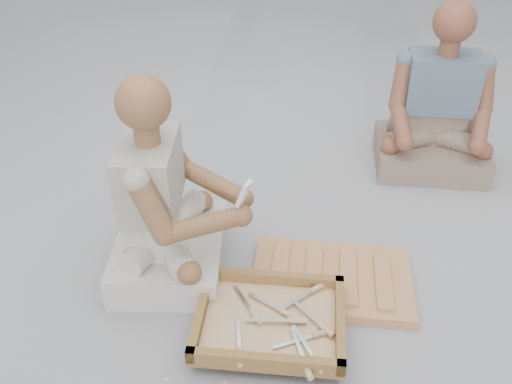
% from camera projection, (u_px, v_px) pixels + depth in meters
% --- Properties ---
extents(ground, '(60.00, 60.00, 0.00)m').
position_uv_depth(ground, '(265.00, 285.00, 2.29)').
color(ground, '#9B9CA0').
rests_on(ground, ground).
extents(carved_panel, '(0.66, 0.47, 0.04)m').
position_uv_depth(carved_panel, '(332.00, 280.00, 2.28)').
color(carved_panel, '#A2693E').
rests_on(carved_panel, ground).
extents(tool_tray, '(0.57, 0.47, 0.07)m').
position_uv_depth(tool_tray, '(270.00, 320.00, 2.05)').
color(tool_tray, brown).
rests_on(tool_tray, carved_panel).
extents(chisel_0, '(0.14, 0.19, 0.02)m').
position_uv_depth(chisel_0, '(314.00, 359.00, 1.89)').
color(chisel_0, silver).
rests_on(chisel_0, tool_tray).
extents(chisel_1, '(0.15, 0.18, 0.02)m').
position_uv_depth(chisel_1, '(254.00, 314.00, 2.06)').
color(chisel_1, silver).
rests_on(chisel_1, tool_tray).
extents(chisel_2, '(0.16, 0.18, 0.02)m').
position_uv_depth(chisel_2, '(314.00, 290.00, 2.15)').
color(chisel_2, silver).
rests_on(chisel_2, tool_tray).
extents(chisel_3, '(0.21, 0.11, 0.02)m').
position_uv_depth(chisel_3, '(285.00, 313.00, 2.06)').
color(chisel_3, silver).
rests_on(chisel_3, tool_tray).
extents(chisel_4, '(0.11, 0.21, 0.02)m').
position_uv_depth(chisel_4, '(306.00, 365.00, 1.87)').
color(chisel_4, silver).
rests_on(chisel_4, tool_tray).
extents(chisel_5, '(0.07, 0.22, 0.02)m').
position_uv_depth(chisel_5, '(240.00, 352.00, 1.92)').
color(chisel_5, silver).
rests_on(chisel_5, tool_tray).
extents(chisel_6, '(0.22, 0.05, 0.02)m').
position_uv_depth(chisel_6, '(291.00, 320.00, 2.02)').
color(chisel_6, silver).
rests_on(chisel_6, tool_tray).
extents(chisel_7, '(0.20, 0.13, 0.02)m').
position_uv_depth(chisel_7, '(316.00, 335.00, 1.98)').
color(chisel_7, silver).
rests_on(chisel_7, tool_tray).
extents(chisel_8, '(0.18, 0.16, 0.02)m').
position_uv_depth(chisel_8, '(322.00, 326.00, 2.00)').
color(chisel_8, silver).
rests_on(chisel_8, tool_tray).
extents(wood_chip_0, '(0.02, 0.02, 0.00)m').
position_uv_depth(wood_chip_0, '(225.00, 383.00, 1.90)').
color(wood_chip_0, tan).
rests_on(wood_chip_0, ground).
extents(wood_chip_1, '(0.02, 0.02, 0.00)m').
position_uv_depth(wood_chip_1, '(167.00, 380.00, 1.92)').
color(wood_chip_1, tan).
rests_on(wood_chip_1, ground).
extents(wood_chip_3, '(0.02, 0.02, 0.00)m').
position_uv_depth(wood_chip_3, '(265.00, 265.00, 2.38)').
color(wood_chip_3, tan).
rests_on(wood_chip_3, ground).
extents(wood_chip_4, '(0.02, 0.02, 0.00)m').
position_uv_depth(wood_chip_4, '(307.00, 374.00, 1.94)').
color(wood_chip_4, tan).
rests_on(wood_chip_4, ground).
extents(wood_chip_5, '(0.02, 0.02, 0.00)m').
position_uv_depth(wood_chip_5, '(283.00, 301.00, 2.21)').
color(wood_chip_5, tan).
rests_on(wood_chip_5, ground).
extents(wood_chip_6, '(0.02, 0.02, 0.00)m').
position_uv_depth(wood_chip_6, '(243.00, 358.00, 1.99)').
color(wood_chip_6, tan).
rests_on(wood_chip_6, ground).
extents(wood_chip_7, '(0.02, 0.02, 0.00)m').
position_uv_depth(wood_chip_7, '(276.00, 351.00, 2.01)').
color(wood_chip_7, tan).
rests_on(wood_chip_7, ground).
extents(wood_chip_8, '(0.02, 0.02, 0.00)m').
position_uv_depth(wood_chip_8, '(273.00, 329.00, 2.10)').
color(wood_chip_8, tan).
rests_on(wood_chip_8, ground).
extents(craftsman, '(0.60, 0.60, 0.84)m').
position_uv_depth(craftsman, '(165.00, 210.00, 2.22)').
color(craftsman, silver).
rests_on(craftsman, ground).
extents(companion, '(0.58, 0.49, 0.86)m').
position_uv_depth(companion, '(437.00, 116.00, 2.87)').
color(companion, '#7F6A5B').
rests_on(companion, ground).
extents(mobile_phone, '(0.07, 0.06, 0.12)m').
position_uv_depth(mobile_phone, '(244.00, 194.00, 2.10)').
color(mobile_phone, white).
rests_on(mobile_phone, craftsman).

